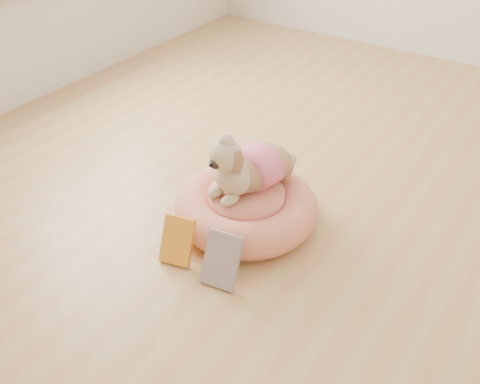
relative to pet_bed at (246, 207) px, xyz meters
The scene contains 5 objects.
floor 0.28m from the pet_bed, 35.51° to the left, with size 4.50×4.50×0.00m, color tan.
pet_bed is the anchor object (origin of this frame).
dog 0.24m from the pet_bed, 117.87° to the left, with size 0.29×0.42×0.30m, color brown, non-canonical shape.
book_yellow 0.36m from the pet_bed, 105.57° to the right, with size 0.13×0.02×0.19m, color yellow.
book_white 0.37m from the pet_bed, 71.31° to the right, with size 0.14×0.02×0.21m, color white.
Camera 1 is at (0.79, -1.70, 1.46)m, focal length 40.00 mm.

